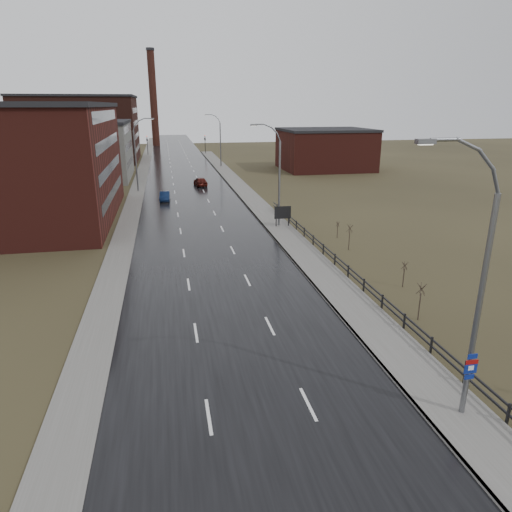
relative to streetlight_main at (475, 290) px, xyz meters
name	(u,v)px	position (x,y,z in m)	size (l,w,h in m)	color
ground	(281,479)	(-8.47, -2.00, -6.06)	(320.00, 320.00, 0.00)	#2D2819
road	(189,192)	(-8.47, 58.00, -6.03)	(14.00, 300.00, 0.06)	black
sidewalk_right	(279,228)	(0.13, 33.00, -5.97)	(3.20, 180.00, 0.18)	#595651
curb_right	(266,229)	(-1.39, 33.00, -5.97)	(0.16, 180.00, 0.18)	slate
sidewalk_left	(136,193)	(-16.67, 58.00, -6.00)	(2.40, 260.00, 0.12)	#595651
warehouse_near	(12,163)	(-29.46, 43.00, 0.70)	(22.44, 28.56, 13.50)	#471914
warehouse_mid	(85,150)	(-26.46, 76.00, -0.80)	(16.32, 20.40, 10.50)	slate
warehouse_far	(81,129)	(-31.47, 106.00, 1.70)	(26.52, 24.48, 15.50)	#331611
building_right	(325,149)	(21.83, 80.00, -1.80)	(18.36, 16.32, 8.50)	#471914
smokestack	(153,98)	(-14.47, 148.00, 9.44)	(2.70, 2.70, 30.70)	#331611
streetlight_main	(475,290)	(0.00, 0.00, 0.00)	(3.91, 0.29, 12.11)	slate
streetlight_right_mid	(277,175)	(0.03, 34.00, -0.22)	(3.36, 0.28, 11.35)	slate
streetlight_left	(137,155)	(-16.17, 60.00, -0.22)	(3.36, 0.28, 11.35)	slate
streetlight_right_far	(219,140)	(0.03, 88.00, -0.22)	(3.36, 0.28, 11.35)	slate
guardrail	(352,273)	(1.83, 16.32, -5.35)	(0.10, 53.05, 1.10)	black
shrub_c	(420,301)	(3.43, 9.10, -4.72)	(0.59, 0.63, 2.51)	#382D23
shrub_d	(404,274)	(5.25, 14.50, -5.00)	(0.48, 0.50, 2.00)	#382D23
shrub_e	(349,237)	(4.76, 24.08, -4.72)	(0.59, 0.63, 2.51)	#382D23
shrub_f	(338,229)	(5.20, 28.28, -5.13)	(0.42, 0.44, 1.75)	#382D23
billboard	(283,213)	(0.63, 33.49, -4.40)	(1.90, 0.17, 2.46)	black
traffic_light_left	(147,138)	(-16.47, 118.00, -1.46)	(0.58, 2.73, 5.30)	black
traffic_light_right	(205,137)	(-0.47, 118.00, -1.46)	(0.58, 2.73, 5.30)	black
car_near	(165,197)	(-12.31, 51.34, -5.40)	(1.39, 3.98, 1.31)	#0B1A3B
car_far	(200,182)	(-6.25, 63.13, -5.30)	(1.79, 4.46, 1.52)	#47100B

